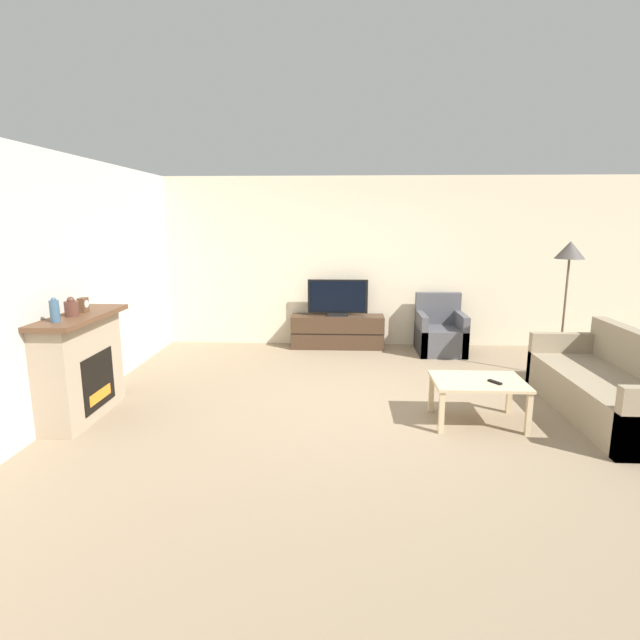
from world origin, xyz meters
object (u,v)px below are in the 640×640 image
mantel_vase_left (55,311)px  couch (613,390)px  mantel_vase_centre_left (71,308)px  tv_stand (337,332)px  tv (338,299)px  remote (495,382)px  floor_lamp (569,258)px  fireplace (81,365)px  armchair (440,334)px  coffee_table (478,386)px  mantel_clock (83,305)px

mantel_vase_left → couch: size_ratio=0.11×
mantel_vase_centre_left → tv_stand: bearing=49.9°
tv → remote: size_ratio=6.46×
couch → floor_lamp: 1.85m
tv → remote: tv is taller
fireplace → mantel_vase_centre_left: size_ratio=6.55×
fireplace → mantel_vase_centre_left: mantel_vase_centre_left is taller
armchair → mantel_vase_centre_left: bearing=-145.6°
mantel_vase_centre_left → couch: (5.50, 0.35, -0.89)m
armchair → couch: size_ratio=0.42×
fireplace → mantel_vase_centre_left: 0.63m
tv_stand → armchair: 1.60m
fireplace → remote: size_ratio=8.72×
mantel_vase_left → remote: size_ratio=1.60×
remote → floor_lamp: floor_lamp is taller
mantel_vase_left → remote: (4.18, 0.31, -0.74)m
armchair → coffee_table: armchair is taller
mantel_clock → tv_stand: mantel_clock is taller
armchair → coffee_table: (-0.15, -2.76, 0.10)m
mantel_vase_left → tv_stand: mantel_vase_left is taller
tv → floor_lamp: size_ratio=0.54×
tv → mantel_vase_left: bearing=-127.6°
remote → couch: 1.37m
tv_stand → floor_lamp: 3.48m
tv_stand → coffee_table: tv_stand is taller
coffee_table → floor_lamp: bearing=47.1°
fireplace → remote: 4.19m
mantel_vase_left → mantel_clock: 0.51m
armchair → remote: 2.85m
tv_stand → remote: tv_stand is taller
tv → floor_lamp: (2.92, -1.39, 0.76)m
tv_stand → coffee_table: 3.31m
floor_lamp → tv: bearing=154.5°
mantel_vase_left → floor_lamp: bearing=19.8°
fireplace → floor_lamp: (5.53, 1.60, 1.00)m
mantel_vase_centre_left → mantel_clock: (0.00, 0.22, -0.01)m
couch → floor_lamp: size_ratio=1.21×
couch → tv: bearing=136.6°
mantel_vase_centre_left → tv: mantel_vase_centre_left is taller
mantel_clock → remote: bearing=-2.8°
armchair → remote: (-0.01, -2.84, 0.17)m
armchair → couch: bearing=-62.5°
mantel_vase_centre_left → tv_stand: mantel_vase_centre_left is taller
fireplace → coffee_table: 4.06m
mantel_clock → armchair: bearing=32.2°
armchair → fireplace: bearing=-146.6°
mantel_vase_left → tv: mantel_vase_left is taller
mantel_vase_centre_left → mantel_vase_left: bearing=-90.0°
tv_stand → remote: size_ratio=10.00×
fireplace → mantel_vase_left: mantel_vase_left is taller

